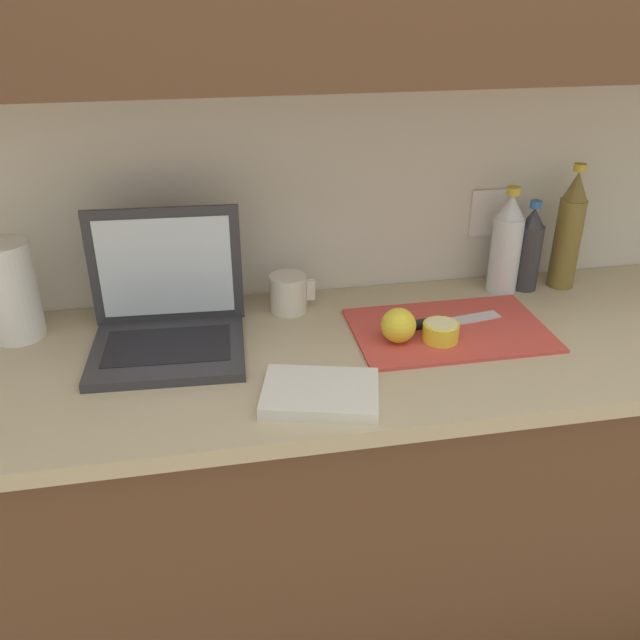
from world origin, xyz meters
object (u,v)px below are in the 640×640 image
bottle_oil_tall (529,250)px  cutting_board (449,330)px  bottle_green_soda (569,232)px  paper_towel_roll (10,291)px  knife (433,323)px  measuring_cup (289,293)px  lemon_half_cut (441,332)px  bottle_water_clear (506,245)px  laptop (167,315)px  lemon_whole_beside (398,325)px

bottle_oil_tall → cutting_board: bearing=-145.0°
bottle_green_soda → paper_towel_roll: size_ratio=1.44×
knife → measuring_cup: size_ratio=2.42×
bottle_oil_tall → lemon_half_cut: bearing=-142.7°
paper_towel_roll → bottle_water_clear: bearing=1.5°
knife → lemon_half_cut: size_ratio=3.32×
lemon_half_cut → paper_towel_roll: (-0.91, 0.21, 0.08)m
knife → bottle_water_clear: (0.24, 0.17, 0.11)m
laptop → paper_towel_roll: size_ratio=1.54×
lemon_half_cut → bottle_green_soda: bottle_green_soda is taller
laptop → bottle_oil_tall: (0.89, 0.12, 0.04)m
laptop → cutting_board: size_ratio=0.78×
bottle_green_soda → paper_towel_roll: bottle_green_soda is taller
measuring_cup → lemon_whole_beside: bearing=-44.9°
measuring_cup → paper_towel_roll: paper_towel_roll is taller
lemon_whole_beside → paper_towel_roll: 0.84m
cutting_board → bottle_water_clear: bearing=42.4°
measuring_cup → knife: bearing=-26.9°
laptop → lemon_whole_beside: size_ratio=4.42×
lemon_whole_beside → bottle_green_soda: bearing=23.9°
bottle_oil_tall → bottle_green_soda: bearing=-0.0°
knife → bottle_water_clear: bottle_water_clear is taller
lemon_whole_beside → bottle_water_clear: bearing=33.3°
cutting_board → bottle_oil_tall: (0.27, 0.19, 0.10)m
laptop → measuring_cup: bearing=24.2°
laptop → knife: bearing=-1.6°
knife → bottle_green_soda: 0.46m
lemon_whole_beside → cutting_board: bearing=14.3°
bottle_green_soda → bottle_water_clear: 0.16m
cutting_board → lemon_whole_beside: size_ratio=5.67×
bottle_water_clear → measuring_cup: (-0.55, -0.01, -0.08)m
cutting_board → measuring_cup: measuring_cup is taller
knife → lemon_whole_beside: bearing=-161.2°
paper_towel_roll → bottle_oil_tall: bearing=1.4°
lemon_half_cut → measuring_cup: (-0.30, 0.22, 0.02)m
knife → bottle_water_clear: bearing=26.3°
cutting_board → measuring_cup: size_ratio=4.03×
bottle_green_soda → lemon_half_cut: bearing=-150.1°
bottle_green_soda → bottle_water_clear: size_ratio=1.18×
bottle_green_soda → bottle_oil_tall: (-0.10, 0.00, -0.04)m
bottle_water_clear → lemon_half_cut: bearing=-136.3°
bottle_water_clear → cutting_board: bearing=-137.6°
cutting_board → knife: (-0.03, 0.02, 0.01)m
laptop → lemon_half_cut: laptop is taller
lemon_half_cut → cutting_board: bearing=49.7°
bottle_water_clear → paper_towel_roll: size_ratio=1.22×
knife → lemon_whole_beside: size_ratio=3.40×
laptop → knife: (0.59, -0.05, -0.05)m
knife → laptop: bearing=166.2°
laptop → bottle_oil_tall: 0.90m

